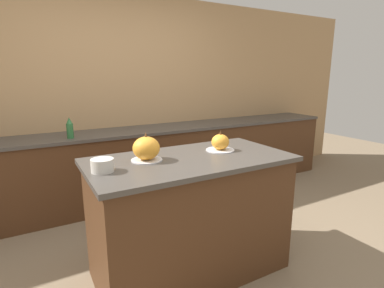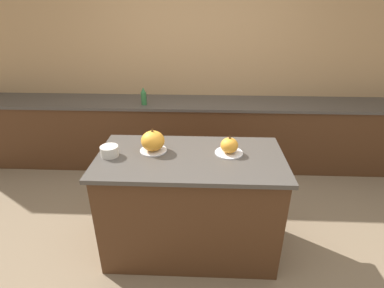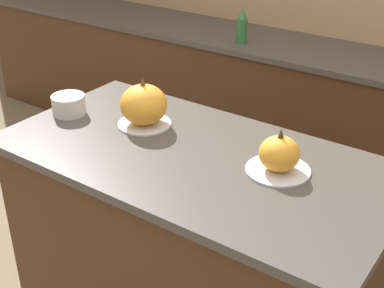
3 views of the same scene
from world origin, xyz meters
name	(u,v)px [view 3 (image 3 of 3)]	position (x,y,z in m)	size (l,w,h in m)	color
kitchen_island	(194,253)	(0.00, 0.00, 0.47)	(1.50, 0.78, 0.94)	#4C2D19
back_counter	(338,124)	(0.00, 1.56, 0.45)	(6.00, 0.60, 0.89)	#4C2D19
pumpkin_cake_left	(144,106)	(-0.31, 0.08, 1.03)	(0.22, 0.22, 0.21)	silver
pumpkin_cake_right	(279,156)	(0.31, 0.07, 1.00)	(0.23, 0.23, 0.17)	silver
bottle_tall	(242,26)	(-0.64, 1.43, 0.99)	(0.07, 0.07, 0.22)	#2D6B38
mixing_bowl	(69,105)	(-0.64, -0.02, 0.98)	(0.14, 0.14, 0.08)	beige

